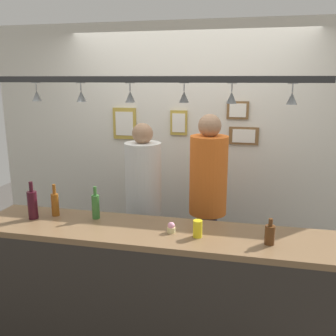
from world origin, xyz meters
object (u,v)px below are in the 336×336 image
bottle_beer_brown_stubby (270,234)px  picture_frame_crest (179,123)px  picture_frame_lower_pair (244,136)px  picture_frame_caricature (125,124)px  cupcake (171,228)px  bottle_beer_amber_tall (55,204)px  bottle_wine_dark_red (33,204)px  drink_can (198,229)px  bottle_beer_green_import (96,206)px  picture_frame_upper_small (238,110)px  person_right_orange_shirt (208,190)px  person_middle_white_patterned_shirt (143,192)px

bottle_beer_brown_stubby → picture_frame_crest: picture_frame_crest is taller
picture_frame_lower_pair → picture_frame_caricature: (-1.28, 0.00, 0.09)m
bottle_beer_brown_stubby → cupcake: 0.68m
bottle_beer_amber_tall → picture_frame_caricature: (0.15, 1.29, 0.50)m
bottle_wine_dark_red → picture_frame_lower_pair: 2.14m
drink_can → picture_frame_lower_pair: 1.55m
bottle_wine_dark_red → picture_frame_lower_pair: (1.57, 1.39, 0.38)m
bottle_beer_green_import → picture_frame_upper_small: (1.02, 1.28, 0.66)m
bottle_wine_dark_red → picture_frame_crest: (0.89, 1.39, 0.50)m
cupcake → picture_frame_upper_small: bearing=74.9°
bottle_beer_brown_stubby → picture_frame_crest: size_ratio=0.69×
person_right_orange_shirt → bottle_wine_dark_red: person_right_orange_shirt is taller
cupcake → picture_frame_caricature: 1.74m
bottle_beer_green_import → picture_frame_upper_small: 1.77m
bottle_beer_brown_stubby → picture_frame_crest: bearing=121.6°
bottle_beer_brown_stubby → bottle_wine_dark_red: bearing=177.5°
person_middle_white_patterned_shirt → bottle_beer_amber_tall: bearing=-128.5°
person_right_orange_shirt → bottle_beer_green_import: bearing=-140.6°
cupcake → bottle_beer_green_import: bearing=167.4°
drink_can → cupcake: size_ratio=1.56×
cupcake → picture_frame_lower_pair: bearing=72.2°
person_right_orange_shirt → bottle_beer_brown_stubby: bearing=-59.2°
person_right_orange_shirt → picture_frame_lower_pair: person_right_orange_shirt is taller
bottle_wine_dark_red → picture_frame_crest: size_ratio=1.15×
bottle_wine_dark_red → bottle_beer_green_import: 0.49m
bottle_beer_amber_tall → bottle_wine_dark_red: bearing=-145.4°
drink_can → picture_frame_caricature: (-1.02, 1.46, 0.53)m
person_right_orange_shirt → bottle_beer_brown_stubby: person_right_orange_shirt is taller
drink_can → picture_frame_lower_pair: bearing=79.8°
drink_can → bottle_beer_amber_tall: bearing=172.0°
cupcake → picture_frame_lower_pair: 1.57m
person_middle_white_patterned_shirt → picture_frame_upper_small: size_ratio=7.43×
picture_frame_lower_pair → picture_frame_caricature: 1.29m
bottle_wine_dark_red → cupcake: 1.12m
picture_frame_caricature → cupcake: bearing=-59.8°
picture_frame_lower_pair → picture_frame_crest: 0.69m
person_middle_white_patterned_shirt → picture_frame_upper_small: (0.83, 0.62, 0.73)m
person_right_orange_shirt → picture_frame_crest: bearing=122.6°
person_middle_white_patterned_shirt → person_right_orange_shirt: person_right_orange_shirt is taller
picture_frame_lower_pair → bottle_beer_brown_stubby: bearing=-81.4°
person_right_orange_shirt → picture_frame_upper_small: bearing=70.8°
bottle_wine_dark_red → picture_frame_lower_pair: size_ratio=1.00×
person_middle_white_patterned_shirt → picture_frame_lower_pair: person_middle_white_patterned_shirt is taller
bottle_beer_amber_tall → drink_can: bearing=-8.0°
bottle_beer_green_import → drink_can: 0.85m
bottle_beer_amber_tall → person_right_orange_shirt: bearing=30.5°
person_middle_white_patterned_shirt → bottle_wine_dark_red: 1.03m
person_middle_white_patterned_shirt → bottle_beer_brown_stubby: bearing=-37.2°
cupcake → picture_frame_upper_small: (0.38, 1.42, 0.73)m
bottle_wine_dark_red → picture_frame_crest: 1.73m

